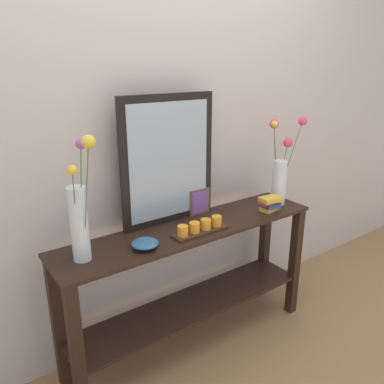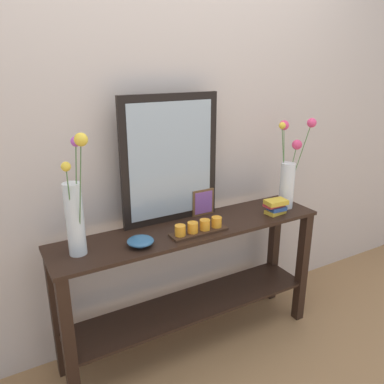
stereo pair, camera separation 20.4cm
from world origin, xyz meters
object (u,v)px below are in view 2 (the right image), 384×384
mirror_leaning (170,160)px  decorative_bowl (140,241)px  tall_vase_left (75,211)px  vase_right (289,173)px  console_table (192,272)px  candle_tray (199,228)px  picture_frame_small (203,202)px  book_stack (276,206)px

mirror_leaning → decorative_bowl: mirror_leaning is taller
tall_vase_left → vase_right: bearing=-0.2°
console_table → candle_tray: bearing=-93.6°
picture_frame_small → decorative_bowl: (-0.48, -0.20, -0.05)m
console_table → mirror_leaning: (-0.05, 0.14, 0.63)m
mirror_leaning → vase_right: size_ratio=1.27×
tall_vase_left → book_stack: (1.14, -0.06, -0.17)m
vase_right → decorative_bowl: bearing=-176.8°
vase_right → picture_frame_small: 0.56m
candle_tray → book_stack: size_ratio=2.32×
tall_vase_left → decorative_bowl: bearing=-12.0°
book_stack → decorative_bowl: bearing=179.7°
decorative_bowl → candle_tray: bearing=-2.0°
tall_vase_left → candle_tray: size_ratio=1.85×
candle_tray → picture_frame_small: 0.26m
vase_right → decorative_bowl: (-1.00, -0.06, -0.19)m
tall_vase_left → vase_right: tall_vase_left is taller
candle_tray → decorative_bowl: (-0.33, 0.01, -0.00)m
vase_right → decorative_bowl: size_ratio=4.18×
tall_vase_left → decorative_bowl: tall_vase_left is taller
candle_tray → picture_frame_small: bearing=53.9°
picture_frame_small → decorative_bowl: bearing=-157.6°
tall_vase_left → mirror_leaning: bearing=15.3°
picture_frame_small → console_table: bearing=-139.3°
console_table → mirror_leaning: 0.65m
decorative_bowl → picture_frame_small: bearing=22.4°
book_stack → console_table: bearing=171.9°
tall_vase_left → vase_right: 1.28m
mirror_leaning → vase_right: bearing=-12.5°
vase_right → picture_frame_small: vase_right is taller
candle_tray → book_stack: bearing=0.8°
mirror_leaning → picture_frame_small: 0.34m
tall_vase_left → decorative_bowl: 0.35m
console_table → tall_vase_left: 0.79m
console_table → candle_tray: candle_tray is taller
candle_tray → picture_frame_small: picture_frame_small is taller
picture_frame_small → decorative_bowl: picture_frame_small is taller
mirror_leaning → tall_vase_left: bearing=-164.7°
mirror_leaning → picture_frame_small: bearing=-5.0°
console_table → picture_frame_small: (0.15, 0.13, 0.36)m
tall_vase_left → book_stack: bearing=-3.2°
console_table → vase_right: (0.67, -0.02, 0.49)m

